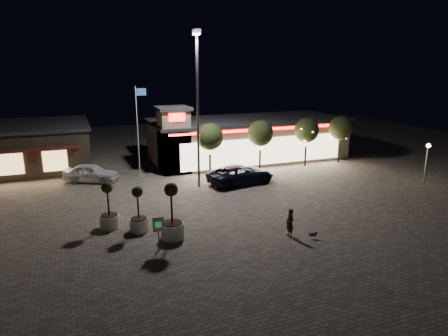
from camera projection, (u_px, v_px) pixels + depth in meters
name	position (u px, v px, depth m)	size (l,w,h in m)	color
ground	(207.00, 226.00, 24.98)	(90.00, 90.00, 0.00)	#71685C
retail_building	(244.00, 139.00, 42.00)	(20.40, 8.40, 6.10)	gray
floodlight_pole	(198.00, 101.00, 31.12)	(0.60, 0.40, 12.38)	gray
flagpole	(138.00, 124.00, 34.86)	(0.95, 0.10, 8.00)	white
lamp_post_east	(427.00, 156.00, 33.10)	(0.36, 0.36, 3.48)	gray
string_tree_a	(210.00, 137.00, 35.40)	(2.42, 2.42, 4.79)	#332319
string_tree_b	(260.00, 133.00, 37.13)	(2.42, 2.42, 4.79)	#332319
string_tree_c	(307.00, 130.00, 38.87)	(2.42, 2.42, 4.79)	#332319
string_tree_d	(341.00, 128.00, 40.26)	(2.42, 2.42, 4.79)	#332319
pickup_truck	(241.00, 174.00, 33.66)	(2.67, 5.78, 1.61)	black
white_sedan	(91.00, 173.00, 34.15)	(1.86, 4.61, 1.57)	silver
pedestrian	(290.00, 223.00, 23.27)	(0.61, 0.40, 1.68)	black
dog	(314.00, 234.00, 23.14)	(0.54, 0.29, 0.29)	#59514C
planter_left	(109.00, 214.00, 24.50)	(1.21, 1.21, 2.96)	silver
planter_mid	(172.00, 221.00, 23.01)	(1.36, 1.36, 3.36)	silver
planter_right	(139.00, 217.00, 24.06)	(1.15, 1.15, 2.82)	silver
valet_sign	(158.00, 227.00, 21.49)	(0.62, 0.10, 1.87)	gray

